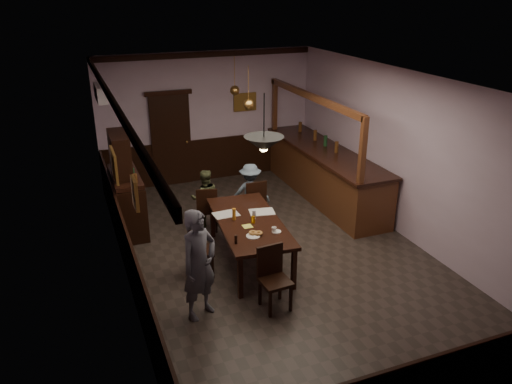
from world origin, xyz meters
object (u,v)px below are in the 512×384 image
chair_far_right (254,201)px  pendant_iron (264,144)px  person_seated_left (205,198)px  person_seated_right (250,192)px  pendant_brass_mid (249,105)px  chair_side (196,247)px  pendant_brass_far (235,90)px  dining_table (249,224)px  soda_can (253,220)px  chair_near (273,274)px  bar_counter (324,172)px  sideboard (126,192)px  coffee_cup (274,229)px  person_standing (199,265)px  chair_far_left (207,207)px

chair_far_right → pendant_iron: 2.77m
person_seated_left → pendant_iron: pendant_iron is taller
person_seated_right → pendant_brass_mid: (0.01, 0.08, 1.72)m
chair_side → pendant_brass_far: bearing=-20.0°
dining_table → soda_can: 0.17m
chair_near → person_seated_left: bearing=89.2°
chair_side → bar_counter: bearing=-48.7°
sideboard → coffee_cup: bearing=-52.2°
person_standing → person_seated_left: size_ratio=1.42×
person_standing → sideboard: sideboard is taller
person_seated_left → pendant_brass_far: (1.10, 1.36, 1.73)m
chair_near → coffee_cup: (0.35, 0.78, 0.29)m
chair_far_left → soda_can: bearing=119.8°
pendant_brass_mid → chair_far_right: bearing=-93.9°
person_seated_left → person_standing: bearing=79.6°
sideboard → chair_near: bearing=-64.2°
pendant_brass_far → pendant_brass_mid: bearing=-98.4°
sideboard → person_seated_left: bearing=-14.8°
bar_counter → sideboard: bearing=-179.3°
person_seated_right → pendant_brass_far: size_ratio=1.44×
sideboard → dining_table: bearing=-48.7°
pendant_iron → person_standing: bearing=-162.0°
chair_side → person_seated_left: person_seated_left is taller
person_seated_left → soda_can: (0.34, -1.69, 0.24)m
pendant_iron → person_seated_right: bearing=74.0°
dining_table → pendant_brass_mid: pendant_brass_mid is taller
dining_table → pendant_brass_mid: (0.59, 1.59, 1.61)m
sideboard → pendant_iron: pendant_iron is taller
soda_can → pendant_iron: size_ratio=0.15×
chair_side → person_seated_right: size_ratio=0.78×
person_standing → pendant_brass_far: size_ratio=1.99×
chair_near → pendant_brass_far: bearing=73.5°
chair_side → coffee_cup: size_ratio=11.27×
coffee_cup → pendant_brass_mid: 2.62m
person_seated_right → pendant_brass_far: (0.21, 1.44, 1.72)m
sideboard → pendant_brass_mid: 2.80m
soda_can → person_seated_right: bearing=70.9°
pendant_brass_far → bar_counter: bearing=-28.9°
coffee_cup → bar_counter: bearing=53.4°
chair_far_right → sideboard: 2.41m
person_seated_right → bar_counter: (1.90, 0.50, 0.00)m
pendant_brass_mid → chair_side: bearing=-132.1°
person_seated_left → coffee_cup: bearing=110.8°
chair_far_left → chair_near: size_ratio=0.95×
bar_counter → chair_near: bearing=-128.2°
pendant_iron → pendant_brass_mid: (0.67, 2.38, 0.01)m
chair_side → pendant_iron: size_ratio=1.10×
chair_near → pendant_brass_mid: 3.49m
pendant_iron → pendant_brass_mid: 2.48m
pendant_brass_far → person_standing: bearing=-115.5°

